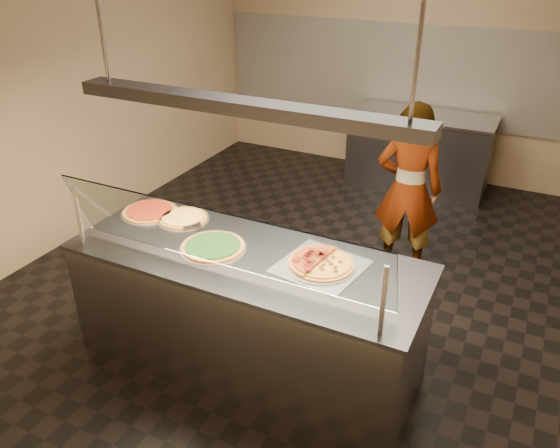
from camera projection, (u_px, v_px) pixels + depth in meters
The scene contains 17 objects.
ground at pixel (305, 275), 5.17m from camera, with size 5.00×6.00×0.02m, color black.
wall_back at pixel (406, 56), 6.84m from camera, with size 5.00×0.02×3.00m, color tan.
wall_left at pixel (80, 87), 5.45m from camera, with size 0.02×6.00×3.00m, color tan.
tile_band at pixel (404, 73), 6.91m from camera, with size 4.90×0.02×1.20m, color silver.
serving_counter at pixel (248, 311), 3.89m from camera, with size 2.46×0.94×0.93m.
sneeze_guard at pixel (216, 239), 3.26m from camera, with size 2.22×0.18×0.54m.
perforated_tray at pixel (321, 265), 3.55m from camera, with size 0.59×0.59×0.01m.
half_pizza_pepperoni at pixel (307, 258), 3.57m from camera, with size 0.28×0.45×0.05m.
half_pizza_sausage at pixel (336, 266), 3.50m from camera, with size 0.28×0.45×0.04m.
pizza_spinach at pixel (213, 246), 3.75m from camera, with size 0.47×0.47×0.03m.
pizza_cheese at pixel (184, 217), 4.13m from camera, with size 0.39×0.39×0.03m.
pizza_tomato at pixel (150, 211), 4.23m from camera, with size 0.44×0.44×0.03m.
pizza_spatula at pixel (184, 220), 4.06m from camera, with size 0.28×0.17×0.02m.
prep_table at pixel (419, 151), 6.80m from camera, with size 1.72×0.74×0.93m.
worker at pixel (408, 190), 4.91m from camera, with size 0.59×0.39×1.62m, color #35333D.
heat_lamp_housing at pixel (241, 106), 3.20m from camera, with size 2.30×0.18×0.08m, color #424248.
lamp_rod_right at pixel (422, 18), 2.55m from camera, with size 0.02×0.02×1.01m, color #B7B7BC.
Camera 1 is at (1.73, -3.99, 2.83)m, focal length 35.00 mm.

